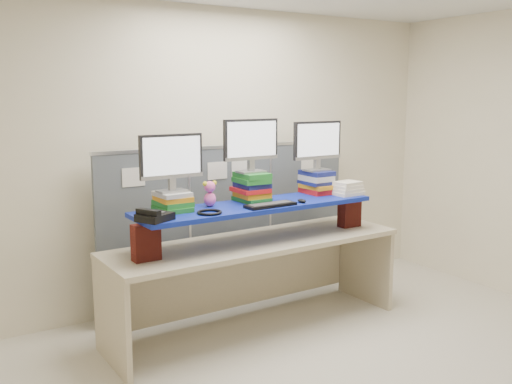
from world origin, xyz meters
TOP-DOWN VIEW (x-y plane):
  - room at (0.00, 0.00)m, footprint 5.00×4.00m
  - cubicle_partition at (-0.00, 1.78)m, footprint 2.60×0.06m
  - desk at (-0.13, 1.10)m, footprint 2.59×0.83m
  - brick_pier_left at (-1.13, 1.02)m, footprint 0.20×0.12m
  - brick_pier_right at (0.87, 1.08)m, footprint 0.20×0.12m
  - blue_board at (-0.13, 1.10)m, footprint 2.09×0.58m
  - book_stack_left at (-0.83, 1.20)m, footprint 0.26×0.31m
  - book_stack_center at (-0.10, 1.22)m, footprint 0.26×0.31m
  - book_stack_right at (0.61, 1.25)m, footprint 0.25×0.32m
  - monitor_left at (-0.84, 1.20)m, footprint 0.52×0.15m
  - monitor_center at (-0.11, 1.22)m, footprint 0.52×0.15m
  - monitor_right at (0.61, 1.24)m, footprint 0.52×0.15m
  - keyboard at (-0.09, 0.94)m, footprint 0.45×0.17m
  - mouse at (0.22, 0.95)m, footprint 0.08×0.11m
  - desk_phone at (-1.09, 0.93)m, footprint 0.29×0.28m
  - headset at (-0.64, 0.95)m, footprint 0.24×0.24m
  - plush_toy at (-0.51, 1.20)m, footprint 0.12×0.09m
  - binder_stack at (0.80, 1.04)m, footprint 0.27×0.22m

SIDE VIEW (x-z plane):
  - desk at x=-0.13m, z-range 0.23..1.02m
  - cubicle_partition at x=0.00m, z-range 0.00..1.53m
  - brick_pier_left at x=-1.13m, z-range 0.78..1.06m
  - brick_pier_right at x=0.87m, z-range 0.78..1.06m
  - blue_board at x=-0.13m, z-range 1.06..1.09m
  - headset at x=-0.64m, z-range 1.09..1.12m
  - keyboard at x=-0.09m, z-range 1.09..1.12m
  - mouse at x=0.22m, z-range 1.09..1.13m
  - desk_phone at x=-1.09m, z-range 1.08..1.18m
  - binder_stack at x=0.80m, z-range 1.09..1.21m
  - book_stack_left at x=-0.83m, z-range 1.09..1.24m
  - book_stack_right at x=0.61m, z-range 1.09..1.30m
  - plush_toy at x=-0.51m, z-range 1.10..1.31m
  - book_stack_center at x=-0.10m, z-range 1.09..1.34m
  - room at x=0.00m, z-range 0.00..2.80m
  - monitor_left at x=-0.84m, z-range 1.27..1.72m
  - monitor_right at x=0.61m, z-range 1.33..1.78m
  - monitor_center at x=-0.11m, z-range 1.37..1.82m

